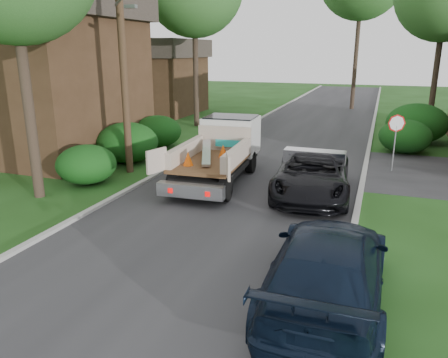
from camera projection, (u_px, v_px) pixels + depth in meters
ground at (203, 232)px, 12.66m from camera, size 120.00×120.00×0.00m
road at (280, 156)px, 21.68m from camera, size 8.00×90.00×0.02m
curb_left at (204, 149)px, 23.00m from camera, size 0.20×90.00×0.12m
curb_right at (366, 162)px, 20.33m from camera, size 0.20×90.00×0.12m
stop_sign at (396, 131)px, 18.59m from camera, size 0.71×0.32×2.48m
utility_pole at (122, 48)px, 17.46m from camera, size 2.42×1.25×10.00m
house_left_near at (32, 67)px, 21.66m from camera, size 9.72×8.64×8.40m
house_left_far at (153, 75)px, 36.02m from camera, size 7.56×7.56×6.00m
hedge_left_a at (86, 164)px, 17.16m from camera, size 2.34×2.34×1.53m
hedge_left_b at (127, 142)px, 20.37m from camera, size 2.86×2.86×1.87m
hedge_left_c at (157, 131)px, 23.65m from camera, size 2.60×2.60×1.70m
hedge_right_a at (405, 136)px, 22.26m from camera, size 2.60×2.60×1.70m
hedge_right_b at (417, 123)px, 24.67m from camera, size 3.38×3.38×2.21m
flatbed_truck at (223, 146)px, 17.96m from camera, size 2.93×6.36×2.36m
black_pickup at (312, 174)px, 15.72m from camera, size 3.10×5.82×1.56m
navy_suv at (327, 267)px, 8.94m from camera, size 2.36×5.68×1.64m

